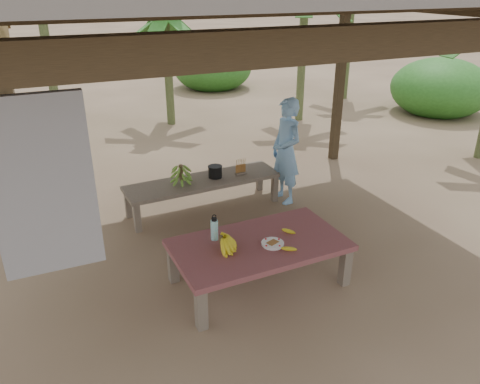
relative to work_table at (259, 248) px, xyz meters
name	(u,v)px	position (x,y,z in m)	size (l,w,h in m)	color
ground	(248,251)	(0.17, 0.63, -0.43)	(80.00, 80.00, 0.00)	brown
pavilion	(249,5)	(0.15, 0.62, 2.34)	(6.60, 5.60, 2.95)	black
work_table	(259,248)	(0.00, 0.00, 0.00)	(1.82, 1.04, 0.50)	brown
bench	(204,183)	(0.08, 1.93, -0.04)	(2.23, 0.71, 0.45)	brown
ripe_banana_bunch	(221,242)	(-0.42, 0.02, 0.16)	(0.31, 0.26, 0.19)	yellow
plate	(273,244)	(0.10, -0.11, 0.08)	(0.24, 0.24, 0.04)	white
loose_banana_front	(289,249)	(0.20, -0.27, 0.09)	(0.04, 0.17, 0.04)	yellow
loose_banana_side	(289,231)	(0.38, 0.05, 0.09)	(0.04, 0.16, 0.04)	yellow
water_flask	(214,229)	(-0.40, 0.25, 0.19)	(0.08, 0.08, 0.29)	#43CCD1
green_banana_stalk	(181,174)	(-0.24, 1.92, 0.16)	(0.26, 0.26, 0.29)	#598C2D
cooking_pot	(215,172)	(0.27, 1.95, 0.10)	(0.19, 0.19, 0.16)	black
skewer_rack	(241,166)	(0.64, 1.91, 0.14)	(0.18, 0.08, 0.24)	#A57F47
woman	(286,151)	(1.27, 1.72, 0.33)	(0.56, 0.37, 1.54)	#70A2D4
banana_plant_n	(165,25)	(0.89, 6.34, 1.70)	(1.80, 1.80, 2.61)	#596638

